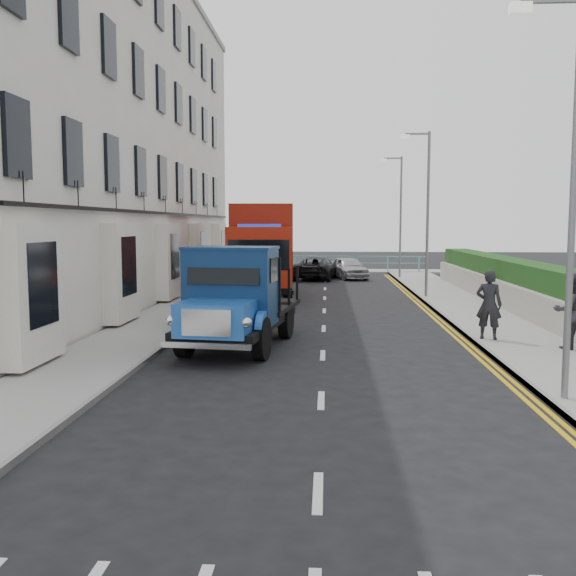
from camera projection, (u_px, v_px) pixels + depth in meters
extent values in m
plane|color=black|center=(322.00, 375.00, 13.60)|extent=(120.00, 120.00, 0.00)
cube|color=gray|center=(178.00, 312.00, 22.84)|extent=(2.40, 38.00, 0.12)
cube|color=gray|center=(477.00, 314.00, 22.21)|extent=(2.60, 38.00, 0.12)
cube|color=gray|center=(326.00, 271.00, 42.39)|extent=(30.00, 2.50, 0.12)
plane|color=slate|center=(326.00, 252.00, 73.18)|extent=(120.00, 120.00, 0.00)
cube|color=silver|center=(95.00, 131.00, 26.38)|extent=(6.00, 30.00, 14.00)
cube|color=black|center=(172.00, 214.00, 26.53)|extent=(0.12, 28.00, 0.10)
cube|color=#B2AD9E|center=(516.00, 301.00, 22.08)|extent=(0.30, 28.00, 1.00)
cube|color=#164617|center=(537.00, 289.00, 22.00)|extent=(1.20, 28.00, 1.70)
cube|color=#59B2A5|center=(326.00, 256.00, 41.49)|extent=(13.00, 0.08, 0.06)
cube|color=#59B2A5|center=(326.00, 263.00, 41.54)|extent=(13.00, 0.06, 0.05)
cylinder|color=slate|center=(573.00, 206.00, 11.00)|extent=(0.12, 0.12, 7.00)
cube|color=slate|center=(551.00, 1.00, 10.69)|extent=(1.00, 0.08, 0.08)
cube|color=beige|center=(520.00, 9.00, 10.73)|extent=(0.35, 0.18, 0.18)
cylinder|color=slate|center=(428.00, 216.00, 26.89)|extent=(0.12, 0.12, 7.00)
cube|color=slate|center=(417.00, 134.00, 26.58)|extent=(1.00, 0.08, 0.08)
cube|color=beige|center=(405.00, 137.00, 26.62)|extent=(0.35, 0.18, 0.18)
cylinder|color=slate|center=(401.00, 218.00, 36.82)|extent=(0.12, 0.12, 7.00)
cube|color=slate|center=(393.00, 158.00, 36.51)|extent=(1.00, 0.08, 0.08)
cube|color=beige|center=(384.00, 160.00, 36.55)|extent=(0.35, 0.18, 0.18)
cylinder|color=black|center=(185.00, 336.00, 15.32)|extent=(0.41, 1.05, 1.02)
cylinder|color=black|center=(261.00, 339.00, 14.97)|extent=(0.41, 1.05, 1.02)
cylinder|color=black|center=(221.00, 318.00, 18.24)|extent=(0.41, 1.05, 1.02)
cylinder|color=black|center=(286.00, 320.00, 17.88)|extent=(0.41, 1.05, 1.02)
cube|color=black|center=(239.00, 322.00, 16.59)|extent=(2.67, 5.34, 0.19)
cube|color=blue|center=(216.00, 318.00, 14.62)|extent=(1.82, 1.59, 0.77)
cube|color=silver|center=(207.00, 323.00, 13.92)|extent=(1.12, 0.23, 0.59)
cube|color=navy|center=(231.00, 286.00, 15.76)|extent=(2.28, 1.55, 1.87)
cube|color=black|center=(251.00, 306.00, 17.81)|extent=(2.61, 3.25, 0.13)
cylinder|color=black|center=(232.00, 290.00, 25.38)|extent=(0.41, 1.18, 1.16)
cylinder|color=black|center=(288.00, 290.00, 25.38)|extent=(0.41, 1.18, 1.16)
cylinder|color=black|center=(238.00, 282.00, 28.63)|extent=(0.41, 1.18, 1.16)
cylinder|color=black|center=(288.00, 282.00, 28.64)|extent=(0.41, 1.18, 1.16)
cylinder|color=black|center=(242.00, 278.00, 30.95)|extent=(0.41, 1.18, 1.16)
cylinder|color=black|center=(287.00, 278.00, 30.95)|extent=(0.41, 1.18, 1.16)
cube|color=black|center=(262.00, 279.00, 28.09)|extent=(2.90, 7.54, 0.26)
cube|color=#9D1B0B|center=(260.00, 256.00, 25.25)|extent=(2.66, 2.17, 2.32)
cube|color=black|center=(259.00, 255.00, 24.27)|extent=(2.32, 0.23, 1.16)
cube|color=maroon|center=(263.00, 240.00, 29.08)|extent=(2.99, 5.65, 3.17)
imported|color=black|center=(208.00, 305.00, 19.97)|extent=(2.07, 4.10, 1.34)
imported|color=#5392B2|center=(221.00, 298.00, 22.41)|extent=(1.50, 3.79, 1.23)
imported|color=#BAB9BF|center=(246.00, 277.00, 29.30)|extent=(2.62, 5.30, 1.48)
imported|color=black|center=(317.00, 268.00, 36.89)|extent=(2.88, 4.96, 1.30)
imported|color=#B2B1B6|center=(348.00, 268.00, 37.18)|extent=(2.56, 4.04, 1.28)
imported|color=black|center=(489.00, 304.00, 17.04)|extent=(0.79, 0.66, 1.86)
imported|color=#2F2932|center=(572.00, 311.00, 15.71)|extent=(0.98, 0.81, 1.87)
imported|color=black|center=(205.00, 277.00, 25.64)|extent=(1.13, 0.52, 1.89)
imported|color=#463C33|center=(208.00, 272.00, 27.76)|extent=(0.99, 0.67, 1.98)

